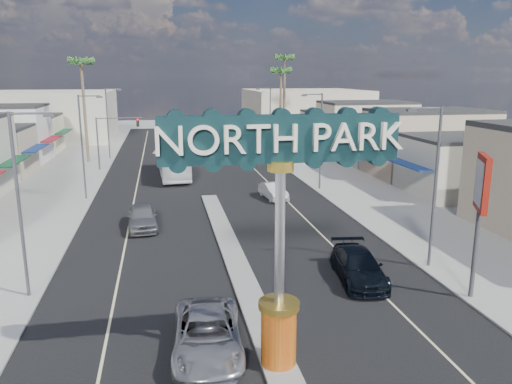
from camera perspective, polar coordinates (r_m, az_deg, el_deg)
name	(u,v)px	position (r m, az deg, el deg)	size (l,w,h in m)	color
ground	(208,194)	(45.59, -5.53, -0.28)	(160.00, 160.00, 0.00)	gray
road	(208,194)	(45.59, -5.53, -0.27)	(20.00, 120.00, 0.01)	black
median_island	(233,254)	(30.32, -2.68, -7.07)	(1.30, 30.00, 0.16)	gray
sidewalk_left	(45,201)	(46.51, -22.97, -0.94)	(8.00, 120.00, 0.12)	gray
sidewalk_right	(353,188)	(48.81, 11.06, 0.51)	(8.00, 120.00, 0.12)	gray
storefront_row_right	(392,138)	(64.07, 15.25, 5.94)	(12.00, 42.00, 6.00)	#B7B29E
backdrop_far_left	(51,116)	(91.22, -22.39, 8.08)	(20.00, 20.00, 8.00)	#B7B29E
backdrop_far_right	(304,112)	(93.09, 5.51, 9.08)	(20.00, 20.00, 8.00)	beige
gateway_sign	(280,213)	(17.26, 2.78, -2.44)	(8.20, 1.50, 9.15)	red
traffic_signal_left	(114,133)	(58.74, -15.94, 6.53)	(5.09, 0.45, 6.00)	#47474C
traffic_signal_right	(273,129)	(59.96, 1.95, 7.15)	(5.09, 0.45, 6.00)	#47474C
streetlight_l_near	(22,197)	(25.63, -25.19, -0.49)	(2.03, 0.22, 9.00)	#47474C
streetlight_l_mid	(84,142)	(44.99, -19.08, 5.44)	(2.03, 0.22, 9.00)	#47474C
streetlight_l_far	(109,120)	(66.72, -16.48, 7.92)	(2.03, 0.22, 9.00)	#47474C
streetlight_r_near	(433,180)	(28.65, 19.56, 1.34)	(2.03, 0.22, 9.00)	#47474C
streetlight_r_mid	(319,136)	(46.77, 7.24, 6.33)	(2.03, 0.22, 9.00)	#47474C
streetlight_r_far	(269,117)	(67.93, 1.50, 8.54)	(2.03, 0.22, 9.00)	#47474C
palm_left_far	(81,67)	(64.82, -19.34, 13.29)	(2.60, 2.60, 13.10)	brown
palm_right_mid	(281,75)	(72.18, 2.88, 13.20)	(2.60, 2.60, 12.10)	brown
palm_right_far	(285,63)	(78.51, 3.30, 14.49)	(2.60, 2.60, 14.10)	brown
suv_left	(207,335)	(20.16, -5.58, -15.91)	(2.62, 5.69, 1.58)	#ABABB0
suv_right	(359,266)	(27.05, 11.64, -8.31)	(2.20, 5.41, 1.57)	black
car_parked_left	(142,217)	(36.10, -12.87, -2.78)	(2.00, 4.98, 1.70)	slate
car_parked_right	(273,191)	(43.72, 1.97, 0.12)	(1.46, 4.20, 1.38)	silver
city_bus	(173,161)	(54.19, -9.45, 3.54)	(2.77, 11.86, 3.30)	white
bank_pylon_sign	(481,191)	(25.26, 24.35, 0.08)	(1.15, 2.08, 6.92)	#47474C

